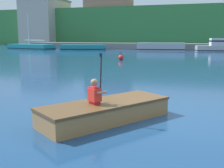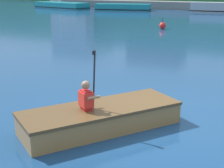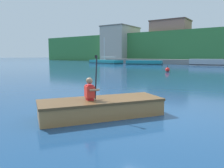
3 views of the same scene
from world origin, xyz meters
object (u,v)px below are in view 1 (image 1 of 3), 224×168
(moored_boat_dock_east_end, at_px, (31,47))
(channel_buoy, at_px, (121,57))
(moored_boat_dock_west_inner, at_px, (83,48))
(person_paddler, at_px, (95,93))
(moored_boat_dock_west_end, at_px, (161,47))
(rowboat_foreground, at_px, (107,110))
(moored_boat_dock_center_far, at_px, (216,47))

(moored_boat_dock_east_end, xyz_separation_m, channel_buoy, (18.20, -14.44, -0.12))
(moored_boat_dock_east_end, relative_size, channel_buoy, 10.98)
(moored_boat_dock_east_end, bearing_deg, moored_boat_dock_west_inner, -0.81)
(channel_buoy, bearing_deg, person_paddler, -76.17)
(moored_boat_dock_west_end, distance_m, moored_boat_dock_west_inner, 10.80)
(rowboat_foreground, bearing_deg, moored_boat_dock_center_far, 83.29)
(moored_boat_dock_west_inner, relative_size, rowboat_foreground, 1.96)
(moored_boat_dock_west_end, distance_m, person_paddler, 32.68)
(moored_boat_dock_center_far, height_order, channel_buoy, moored_boat_dock_center_far)
(moored_boat_dock_east_end, distance_m, person_paddler, 38.10)
(moored_boat_dock_east_end, xyz_separation_m, rowboat_foreground, (22.46, -30.62, -0.08))
(moored_boat_dock_center_far, xyz_separation_m, rowboat_foreground, (-3.80, -32.26, -0.34))
(moored_boat_dock_center_far, bearing_deg, channel_buoy, -116.62)
(moored_boat_dock_center_far, xyz_separation_m, person_paddler, (-4.00, -32.55, 0.13))
(moored_boat_dock_center_far, xyz_separation_m, channel_buoy, (-8.05, -16.07, -0.37))
(rowboat_foreground, bearing_deg, moored_boat_dock_east_end, 126.26)
(moored_boat_dock_west_end, height_order, moored_boat_dock_west_inner, moored_boat_dock_west_end)
(moored_boat_dock_center_far, bearing_deg, rowboat_foreground, -96.71)
(moored_boat_dock_east_end, xyz_separation_m, person_paddler, (22.26, -30.92, 0.38))
(moored_boat_dock_east_end, bearing_deg, person_paddler, -54.25)
(person_paddler, xyz_separation_m, channel_buoy, (-4.06, 16.48, -0.50))
(moored_boat_dock_west_inner, bearing_deg, moored_boat_dock_east_end, 179.19)
(moored_boat_dock_west_inner, distance_m, moored_boat_dock_center_far, 17.77)
(moored_boat_dock_west_inner, xyz_separation_m, moored_boat_dock_center_far, (17.68, 1.76, 0.26))
(moored_boat_dock_east_end, bearing_deg, channel_buoy, -38.42)
(moored_boat_dock_east_end, relative_size, rowboat_foreground, 2.37)
(moored_boat_dock_east_end, relative_size, person_paddler, 6.81)
(rowboat_foreground, height_order, person_paddler, person_paddler)
(moored_boat_dock_west_inner, relative_size, person_paddler, 5.62)
(rowboat_foreground, distance_m, channel_buoy, 16.74)
(channel_buoy, bearing_deg, rowboat_foreground, -75.26)
(moored_boat_dock_center_far, bearing_deg, moored_boat_dock_west_end, -179.86)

